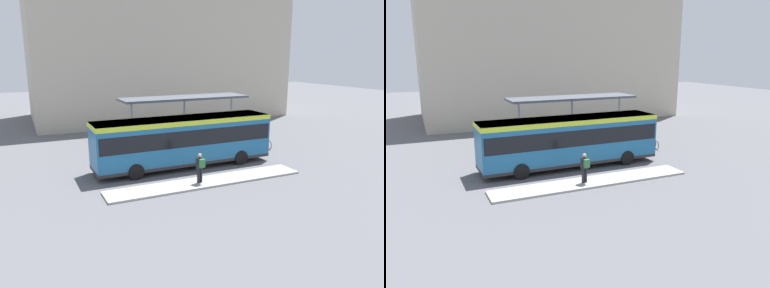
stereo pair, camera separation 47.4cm
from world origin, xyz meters
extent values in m
plane|color=#5B5B60|center=(0.00, 0.00, 0.00)|extent=(120.00, 120.00, 0.00)
cube|color=#9E9E99|center=(-0.09, -3.59, 0.06)|extent=(12.07, 1.80, 0.12)
cube|color=#1E6093|center=(0.00, 0.00, 1.83)|extent=(11.95, 2.65, 2.95)
cube|color=#C6DB33|center=(0.00, 0.00, 3.15)|extent=(11.97, 2.67, 0.30)
cube|color=black|center=(0.00, 0.00, 2.18)|extent=(11.71, 2.68, 1.03)
cube|color=black|center=(5.94, 0.04, 2.18)|extent=(0.09, 2.37, 1.14)
cube|color=#28282B|center=(0.00, 0.00, 0.45)|extent=(11.96, 2.66, 0.20)
cylinder|color=black|center=(3.69, 1.26, 0.48)|extent=(0.97, 0.29, 0.97)
cylinder|color=black|center=(3.71, -1.22, 0.48)|extent=(0.97, 0.29, 0.97)
cylinder|color=black|center=(-3.71, 1.22, 0.48)|extent=(0.97, 0.29, 0.97)
cylinder|color=black|center=(-3.69, -1.26, 0.48)|extent=(0.97, 0.29, 0.97)
cylinder|color=#232328|center=(-0.71, -3.65, 0.54)|extent=(0.16, 0.16, 0.84)
cylinder|color=#232328|center=(-0.53, -3.62, 0.54)|extent=(0.16, 0.16, 0.84)
cube|color=black|center=(-0.62, -3.64, 1.28)|extent=(0.46, 0.31, 0.63)
cube|color=#337542|center=(-0.57, -3.85, 1.31)|extent=(0.35, 0.27, 0.48)
sphere|color=tan|center=(-0.62, -3.64, 1.74)|extent=(0.23, 0.23, 0.23)
torus|color=black|center=(8.16, 2.33, 0.36)|extent=(0.17, 0.72, 0.72)
torus|color=black|center=(7.99, 1.37, 0.36)|extent=(0.17, 0.72, 0.72)
cylinder|color=red|center=(8.08, 1.85, 0.59)|extent=(0.17, 0.76, 0.04)
cylinder|color=red|center=(8.04, 1.68, 0.53)|extent=(0.04, 0.04, 0.35)
cube|color=black|center=(8.04, 1.68, 0.71)|extent=(0.10, 0.19, 0.04)
cylinder|color=red|center=(8.14, 2.24, 0.68)|extent=(0.48, 0.12, 0.03)
torus|color=black|center=(8.16, 2.08, 0.37)|extent=(0.10, 0.76, 0.76)
torus|color=black|center=(8.09, 3.11, 0.37)|extent=(0.10, 0.76, 0.76)
cylinder|color=#287F3D|center=(8.12, 2.60, 0.62)|extent=(0.09, 0.81, 0.04)
cylinder|color=#287F3D|center=(8.11, 2.78, 0.56)|extent=(0.04, 0.04, 0.37)
cube|color=black|center=(8.11, 2.78, 0.75)|extent=(0.08, 0.18, 0.04)
cylinder|color=#287F3D|center=(8.15, 2.18, 0.71)|extent=(0.48, 0.07, 0.03)
torus|color=black|center=(8.13, 2.87, 0.35)|extent=(0.09, 0.71, 0.71)
torus|color=black|center=(8.18, 3.82, 0.35)|extent=(0.09, 0.71, 0.71)
cylinder|color=orange|center=(8.15, 3.34, 0.58)|extent=(0.08, 0.75, 0.04)
cylinder|color=orange|center=(8.16, 3.51, 0.52)|extent=(0.04, 0.04, 0.35)
cube|color=black|center=(8.16, 3.51, 0.69)|extent=(0.08, 0.18, 0.04)
cylinder|color=orange|center=(8.13, 2.96, 0.66)|extent=(0.48, 0.06, 0.03)
torus|color=black|center=(8.38, 4.54, 0.33)|extent=(0.11, 0.67, 0.67)
torus|color=black|center=(8.47, 3.64, 0.33)|extent=(0.11, 0.67, 0.67)
cylinder|color=gold|center=(8.43, 4.09, 0.55)|extent=(0.11, 0.70, 0.04)
cylinder|color=gold|center=(8.44, 3.93, 0.49)|extent=(0.04, 0.04, 0.33)
cube|color=black|center=(8.44, 3.93, 0.65)|extent=(0.09, 0.19, 0.04)
cylinder|color=gold|center=(8.39, 4.45, 0.62)|extent=(0.48, 0.08, 0.03)
cube|color=#4C515B|center=(2.74, 6.03, 3.86)|extent=(10.60, 2.90, 0.18)
cylinder|color=gray|center=(-1.77, 6.03, 1.88)|extent=(0.16, 0.16, 3.77)
cylinder|color=gray|center=(7.24, 6.03, 1.88)|extent=(0.16, 0.16, 3.77)
cylinder|color=gray|center=(2.74, 6.03, 1.88)|extent=(0.16, 0.16, 3.77)
cylinder|color=slate|center=(0.20, 3.77, 0.24)|extent=(0.77, 0.77, 0.48)
sphere|color=#286B2D|center=(0.20, 3.77, 0.81)|extent=(0.89, 0.89, 0.89)
cube|color=#BCB29E|center=(5.99, 21.46, 7.01)|extent=(28.63, 13.90, 14.02)
camera|label=1|loc=(-9.74, -22.02, 7.34)|focal=35.00mm
camera|label=2|loc=(-9.31, -22.21, 7.34)|focal=35.00mm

